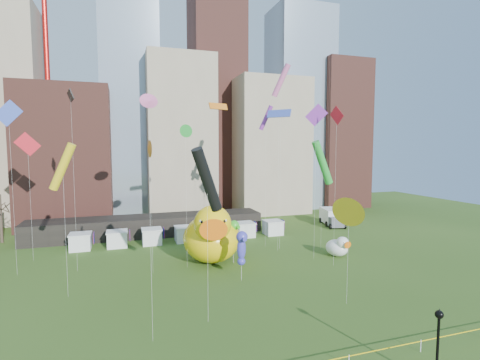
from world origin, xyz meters
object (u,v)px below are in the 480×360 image
object	(u,v)px
seahorse_green	(234,233)
lamppost	(438,339)
seahorse_purple	(242,245)
box_truck	(331,217)
big_duck	(212,235)
small_duck	(338,247)

from	to	relation	value
seahorse_green	lamppost	distance (m)	27.08
seahorse_purple	box_truck	size ratio (longest dim) A/B	0.74
box_truck	lamppost	bearing A→B (deg)	-101.75
lamppost	big_duck	bearing A→B (deg)	105.06
small_duck	seahorse_green	xyz separation A→B (m)	(-14.22, 1.66, 2.60)
big_duck	seahorse_green	size ratio (longest dim) A/B	1.94
big_duck	small_duck	distance (m)	17.15
small_duck	box_truck	size ratio (longest dim) A/B	0.53
seahorse_purple	lamppost	distance (m)	21.31
box_truck	big_duck	bearing A→B (deg)	-137.89
small_duck	seahorse_purple	distance (m)	16.05
seahorse_green	seahorse_purple	world-z (taller)	seahorse_purple
seahorse_purple	box_truck	bearing A→B (deg)	41.20
seahorse_green	lamppost	size ratio (longest dim) A/B	1.13
big_duck	seahorse_purple	world-z (taller)	big_duck
big_duck	box_truck	xyz separation A→B (m)	(26.94, 15.12, -1.99)
big_duck	seahorse_green	distance (m)	2.78
big_duck	small_duck	size ratio (longest dim) A/B	2.68
small_duck	lamppost	xyz separation A→B (m)	(-9.38, -24.96, 1.68)
big_duck	lamppost	xyz separation A→B (m)	(7.43, -27.59, -0.55)
lamppost	seahorse_purple	bearing A→B (deg)	105.82
small_duck	seahorse_purple	xyz separation A→B (m)	(-15.18, -4.48, 2.67)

